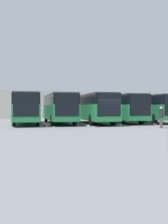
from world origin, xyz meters
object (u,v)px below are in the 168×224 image
at_px(bus_1, 120,108).
at_px(bus_2, 93,107).
at_px(bus_4, 25,107).
at_px(pedestrian, 161,117).
at_px(bus_3, 59,107).
at_px(bus_0, 149,108).

xyz_separation_m(bus_1, bus_2, (3.59, 1.01, 0.00)).
relative_size(bus_1, bus_2, 1.00).
bearing_deg(bus_4, pedestrian, 142.43).
xyz_separation_m(bus_1, pedestrian, (0.18, 9.24, -0.79)).
distance_m(bus_3, bus_4, 3.59).
relative_size(bus_1, bus_4, 1.00).
bearing_deg(pedestrian, bus_0, -5.90).
bearing_deg(bus_3, bus_4, 4.44).
bearing_deg(bus_2, pedestrian, 115.78).
relative_size(bus_0, bus_3, 1.00).
relative_size(bus_0, bus_2, 1.00).
height_order(bus_3, bus_4, same).
distance_m(bus_0, bus_4, 14.38).
xyz_separation_m(bus_3, bus_4, (3.59, 0.08, 0.00)).
bearing_deg(bus_1, bus_3, 3.30).
height_order(bus_0, bus_1, same).
height_order(bus_1, bus_4, same).
height_order(bus_2, bus_4, same).
height_order(bus_2, pedestrian, bus_2).
distance_m(bus_3, pedestrian, 11.61).
bearing_deg(bus_3, bus_1, -176.70).
xyz_separation_m(bus_0, bus_2, (7.19, 0.77, 0.00)).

